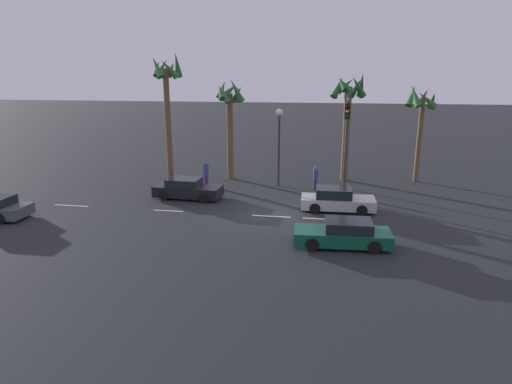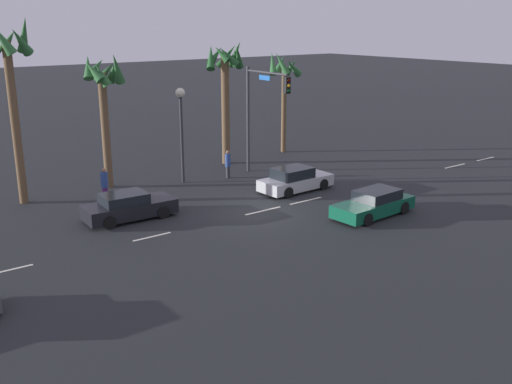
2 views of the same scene
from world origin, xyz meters
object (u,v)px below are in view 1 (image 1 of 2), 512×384
object	(u,v)px
palm_tree_3	(421,109)
palm_tree_1	(349,104)
car_1	(344,234)
streetlamp	(279,132)
pedestrian_1	(206,173)
palm_tree_2	(167,89)
car_3	(187,189)
pedestrian_0	(315,177)
traffic_signal	(347,129)
palm_tree_0	(230,107)
car_2	(337,200)

from	to	relation	value
palm_tree_3	palm_tree_1	bearing A→B (deg)	-175.72
car_1	streetlamp	world-z (taller)	streetlamp
pedestrian_1	palm_tree_2	bearing A→B (deg)	147.86
car_3	pedestrian_0	distance (m)	9.18
streetlamp	pedestrian_0	distance (m)	4.24
car_1	car_3	xyz separation A→B (m)	(-10.16, 6.89, 0.02)
palm_tree_2	traffic_signal	bearing A→B (deg)	-11.93
streetlamp	car_3	bearing A→B (deg)	-141.89
traffic_signal	pedestrian_1	distance (m)	10.75
pedestrian_0	palm_tree_0	distance (m)	8.61
palm_tree_2	palm_tree_3	bearing A→B (deg)	4.72
car_3	palm_tree_1	bearing A→B (deg)	33.63
traffic_signal	palm_tree_0	world-z (taller)	palm_tree_0
car_2	pedestrian_0	xyz separation A→B (m)	(-1.48, 4.72, 0.29)
car_2	pedestrian_1	xyz separation A→B (m)	(-9.60, 4.65, 0.33)
car_3	traffic_signal	world-z (taller)	traffic_signal
car_1	car_3	bearing A→B (deg)	145.86
car_3	streetlamp	xyz separation A→B (m)	(5.63, 4.42, 3.41)
car_3	streetlamp	distance (m)	7.93
car_1	palm_tree_0	size ratio (longest dim) A/B	0.60
palm_tree_2	car_2	bearing A→B (deg)	-27.62
car_3	pedestrian_1	world-z (taller)	pedestrian_1
streetlamp	traffic_signal	bearing A→B (deg)	-17.05
palm_tree_0	car_3	bearing A→B (deg)	-105.12
streetlamp	palm_tree_2	distance (m)	9.55
traffic_signal	palm_tree_1	distance (m)	4.33
car_3	palm_tree_0	xyz separation A→B (m)	(1.64, 6.07, 5.03)
pedestrian_0	pedestrian_1	bearing A→B (deg)	-179.46
palm_tree_0	traffic_signal	bearing A→B (deg)	-19.58
car_2	palm_tree_1	distance (m)	9.70
pedestrian_1	palm_tree_0	world-z (taller)	palm_tree_0
car_1	streetlamp	xyz separation A→B (m)	(-4.53, 11.31, 3.43)
traffic_signal	car_3	bearing A→B (deg)	-164.15
palm_tree_2	car_3	bearing A→B (deg)	-60.28
car_3	palm_tree_1	xyz separation A→B (m)	(10.61, 7.05, 5.27)
car_3	streetlamp	bearing A→B (deg)	38.11
car_2	car_3	size ratio (longest dim) A/B	0.99
car_3	palm_tree_2	distance (m)	9.26
traffic_signal	palm_tree_1	xyz separation A→B (m)	(0.20, 4.10, 1.40)
palm_tree_1	palm_tree_2	size ratio (longest dim) A/B	0.85
car_1	palm_tree_2	size ratio (longest dim) A/B	0.48
car_1	car_2	distance (m)	5.83
traffic_signal	palm_tree_3	world-z (taller)	palm_tree_3
car_2	traffic_signal	distance (m)	5.60
car_2	streetlamp	world-z (taller)	streetlamp
palm_tree_1	car_1	bearing A→B (deg)	-91.83
car_1	palm_tree_0	distance (m)	16.31
streetlamp	palm_tree_0	xyz separation A→B (m)	(-3.99, 1.65, 1.63)
car_3	pedestrian_0	xyz separation A→B (m)	(8.41, 3.66, 0.29)
car_1	traffic_signal	size ratio (longest dim) A/B	0.70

